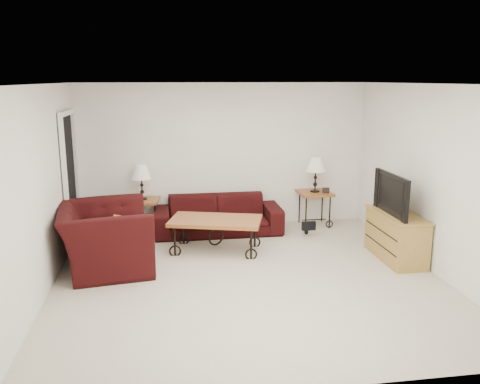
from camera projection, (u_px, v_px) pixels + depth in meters
The scene contains 20 objects.
ground at pixel (248, 277), 6.62m from camera, with size 5.00×5.00×0.00m, color beige.
wall_back at pixel (224, 156), 8.75m from camera, with size 5.00×0.02×2.50m, color white.
wall_front at pixel (302, 250), 3.94m from camera, with size 5.00×0.02×2.50m, color white.
wall_left at pixel (42, 191), 5.97m from camera, with size 0.02×5.00×2.50m, color white.
wall_right at pixel (432, 179), 6.72m from camera, with size 0.02×5.00×2.50m, color white.
ceiling at pixel (249, 84), 6.07m from camera, with size 5.00×5.00×0.00m, color white.
doorway at pixel (70, 183), 7.62m from camera, with size 0.08×0.94×2.04m, color black.
sofa at pixel (218, 215), 8.47m from camera, with size 2.13×0.83×0.62m, color black.
side_table_left at pixel (143, 216), 8.46m from camera, with size 0.54×0.54×0.59m, color #975626.
side_table_right at pixel (314, 209), 8.91m from camera, with size 0.56×0.56×0.62m, color #975626.
lamp_left at pixel (142, 182), 8.33m from camera, with size 0.33×0.33×0.59m, color black, non-canonical shape.
lamp_right at pixel (315, 175), 8.77m from camera, with size 0.35×0.35×0.62m, color black, non-canonical shape.
photo_frame_left at pixel (133, 199), 8.22m from camera, with size 0.12×0.02×0.10m, color black.
photo_frame_right at pixel (326, 190), 8.71m from camera, with size 0.12×0.02×0.10m, color black.
coffee_table at pixel (216, 235), 7.58m from camera, with size 1.35×0.73×0.51m, color #975626.
armchair at pixel (105, 238), 6.84m from camera, with size 1.36×1.19×0.88m, color black.
throw_pillow at pixel (116, 233), 6.80m from camera, with size 0.40×0.11×0.40m, color #BB5A18.
tv_stand at pixel (396, 236), 7.23m from camera, with size 0.47×1.13×0.68m, color tan.
television at pixel (398, 194), 7.09m from camera, with size 1.01×0.13×0.58m, color black.
backpack at pixel (307, 221), 8.39m from camera, with size 0.35×0.27×0.46m, color black.
Camera 1 is at (-1.05, -6.12, 2.56)m, focal length 37.54 mm.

